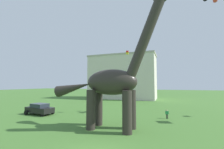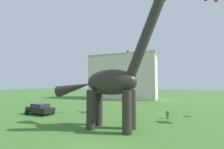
# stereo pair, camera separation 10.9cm
# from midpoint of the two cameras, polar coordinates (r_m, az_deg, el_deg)

# --- Properties ---
(dinosaur_sculpture) EXTENTS (11.92, 2.53, 12.46)m
(dinosaur_sculpture) POSITION_cam_midpoint_polar(r_m,az_deg,el_deg) (14.78, -0.24, -2.91)
(dinosaur_sculpture) COLOR #2D2823
(dinosaur_sculpture) RESTS_ON ground_plane
(parked_sedan_left) EXTENTS (4.39, 2.31, 1.55)m
(parked_sedan_left) POSITION_cam_midpoint_polar(r_m,az_deg,el_deg) (24.37, -25.44, -11.61)
(parked_sedan_left) COLOR black
(parked_sedan_left) RESTS_ON ground_plane
(person_vendor_side) EXTENTS (0.41, 0.18, 1.11)m
(person_vendor_side) POSITION_cam_midpoint_polar(r_m,az_deg,el_deg) (20.61, 20.38, -13.63)
(person_vendor_side) COLOR black
(person_vendor_side) RESTS_ON ground_plane
(kite_drifting) EXTENTS (1.01, 0.93, 1.09)m
(kite_drifting) POSITION_cam_midpoint_polar(r_m,az_deg,el_deg) (30.32, 15.48, 20.89)
(kite_drifting) COLOR orange
(kite_near_low) EXTENTS (0.40, 0.40, 0.51)m
(kite_near_low) POSITION_cam_midpoint_polar(r_m,az_deg,el_deg) (23.05, 6.11, 8.29)
(kite_near_low) COLOR red
(background_building_block) EXTENTS (20.14, 8.39, 13.18)m
(background_building_block) POSITION_cam_midpoint_polar(r_m,az_deg,el_deg) (46.20, 4.26, -0.88)
(background_building_block) COLOR beige
(background_building_block) RESTS_ON ground_plane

